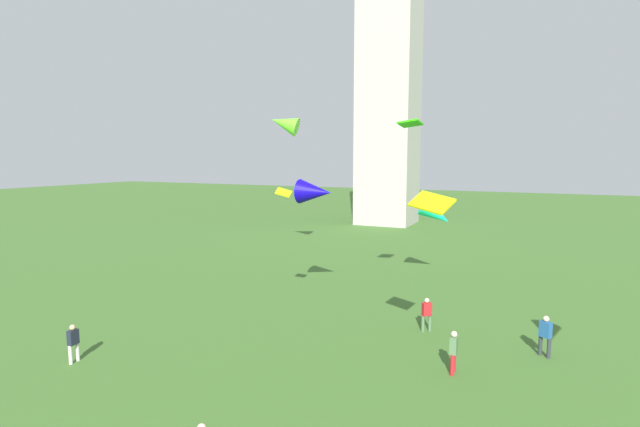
# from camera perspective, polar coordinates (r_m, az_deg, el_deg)

# --- Properties ---
(monument_obelisk) EXTENTS (6.69, 6.69, 43.98)m
(monument_obelisk) POSITION_cam_1_polar(r_m,az_deg,el_deg) (61.97, 8.37, 19.43)
(monument_obelisk) COLOR #B7B2A8
(monument_obelisk) RESTS_ON ground_plane
(person_0) EXTENTS (0.49, 0.47, 1.66)m
(person_0) POSITION_cam_1_polar(r_m,az_deg,el_deg) (23.86, 12.71, -11.56)
(person_0) COLOR #51754C
(person_0) RESTS_ON ground_plane
(person_1) EXTENTS (0.26, 0.53, 1.71)m
(person_1) POSITION_cam_1_polar(r_m,az_deg,el_deg) (19.79, 15.78, -15.48)
(person_1) COLOR red
(person_1) RESTS_ON ground_plane
(person_2) EXTENTS (0.53, 0.48, 1.77)m
(person_2) POSITION_cam_1_polar(r_m,az_deg,el_deg) (22.63, 25.48, -12.92)
(person_2) COLOR #2D3338
(person_2) RESTS_ON ground_plane
(person_4) EXTENTS (0.27, 0.49, 1.60)m
(person_4) POSITION_cam_1_polar(r_m,az_deg,el_deg) (22.45, -27.56, -13.45)
(person_4) COLOR silver
(person_4) RESTS_ON ground_plane
(kite_flying_1) EXTENTS (2.73, 2.02, 2.28)m
(kite_flying_1) POSITION_cam_1_polar(r_m,az_deg,el_deg) (32.16, 13.76, -0.02)
(kite_flying_1) COLOR #13ECAD
(kite_flying_2) EXTENTS (1.94, 1.39, 1.37)m
(kite_flying_2) POSITION_cam_1_polar(r_m,az_deg,el_deg) (25.81, -0.58, 2.60)
(kite_flying_2) COLOR #0F06BC
(kite_flying_3) EXTENTS (1.74, 1.34, 0.80)m
(kite_flying_3) POSITION_cam_1_polar(r_m,az_deg,el_deg) (18.02, 13.29, 1.29)
(kite_flying_3) COLOR #ECF10C
(kite_flying_4) EXTENTS (0.77, 0.65, 0.52)m
(kite_flying_4) POSITION_cam_1_polar(r_m,az_deg,el_deg) (24.13, -4.41, 2.54)
(kite_flying_4) COLOR #C1CC10
(kite_flying_5) EXTENTS (2.76, 2.11, 2.06)m
(kite_flying_5) POSITION_cam_1_polar(r_m,az_deg,el_deg) (37.84, -4.31, 10.75)
(kite_flying_5) COLOR #69ED2A
(kite_flying_6) EXTENTS (1.14, 1.64, 0.39)m
(kite_flying_6) POSITION_cam_1_polar(r_m,az_deg,el_deg) (26.41, 10.83, 10.59)
(kite_flying_6) COLOR #2BD30A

